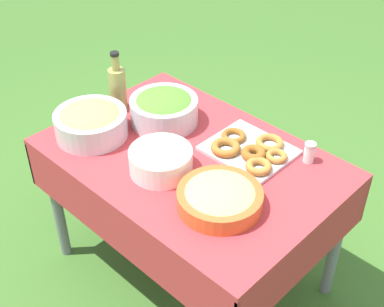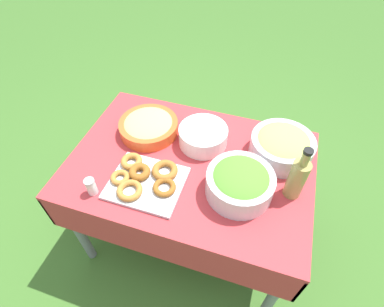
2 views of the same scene
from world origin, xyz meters
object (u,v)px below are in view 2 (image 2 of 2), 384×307
at_px(pasta_bowl, 149,126).
at_px(donut_platter, 145,179).
at_px(plate_stack, 203,136).
at_px(olive_oil_bottle, 297,178).
at_px(fruit_bowl, 282,145).
at_px(salad_bowl, 240,182).

distance_m(pasta_bowl, donut_platter, 0.34).
relative_size(plate_stack, olive_oil_bottle, 0.87).
xyz_separation_m(donut_platter, fruit_bowl, (-0.57, -0.36, 0.05)).
bearing_deg(salad_bowl, donut_platter, 10.31).
bearing_deg(pasta_bowl, plate_stack, -178.51).
bearing_deg(pasta_bowl, fruit_bowl, -176.18).
relative_size(pasta_bowl, plate_stack, 1.26).
bearing_deg(salad_bowl, olive_oil_bottle, -163.50).
height_order(plate_stack, olive_oil_bottle, olive_oil_bottle).
height_order(plate_stack, fruit_bowl, fruit_bowl).
bearing_deg(donut_platter, pasta_bowl, -69.54).
relative_size(salad_bowl, fruit_bowl, 0.97).
xyz_separation_m(plate_stack, fruit_bowl, (-0.39, -0.04, 0.02)).
distance_m(donut_platter, olive_oil_bottle, 0.67).
bearing_deg(salad_bowl, pasta_bowl, -23.90).
distance_m(plate_stack, olive_oil_bottle, 0.51).
bearing_deg(plate_stack, fruit_bowl, -174.39).
bearing_deg(plate_stack, donut_platter, 60.71).
distance_m(salad_bowl, donut_platter, 0.43).
xyz_separation_m(donut_platter, olive_oil_bottle, (-0.65, -0.14, 0.09)).
distance_m(pasta_bowl, fruit_bowl, 0.69).
relative_size(plate_stack, fruit_bowl, 0.81).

